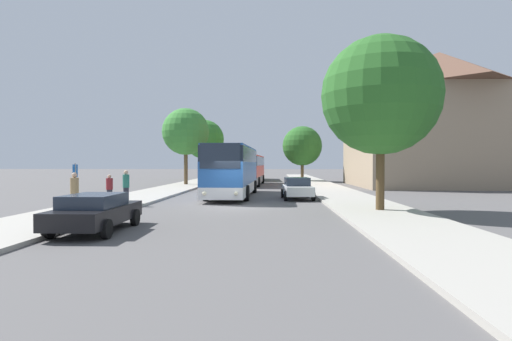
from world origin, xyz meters
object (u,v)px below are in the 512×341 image
at_px(bus_front, 233,170).
at_px(tree_right_near, 302,146).
at_px(bus_rear, 253,168).
at_px(bus_stop_sign, 75,181).
at_px(bus_middle, 249,169).
at_px(parked_car_left_curb, 96,211).
at_px(tree_right_mid, 381,96).
at_px(parked_car_right_near, 297,188).
at_px(pedestrian_walking_back, 110,189).
at_px(tree_left_near, 204,140).
at_px(tree_left_far, 186,132).
at_px(pedestrian_waiting_far, 126,186).
at_px(pedestrian_waiting_near, 75,192).

distance_m(bus_front, tree_right_near, 24.78).
xyz_separation_m(bus_rear, bus_stop_sign, (-6.51, -38.67, -0.22)).
distance_m(bus_middle, parked_car_left_curb, 30.31).
bearing_deg(bus_middle, parked_car_left_curb, -94.63).
relative_size(bus_front, tree_right_mid, 1.46).
bearing_deg(parked_car_right_near, pedestrian_walking_back, 20.43).
distance_m(bus_rear, tree_right_near, 8.88).
relative_size(bus_rear, tree_left_near, 1.33).
height_order(tree_left_far, tree_right_near, tree_left_far).
relative_size(parked_car_left_curb, tree_left_far, 0.54).
height_order(bus_front, parked_car_right_near, bus_front).
xyz_separation_m(parked_car_left_curb, tree_right_mid, (11.25, 5.74, 4.87)).
relative_size(tree_left_far, tree_right_near, 1.14).
relative_size(pedestrian_waiting_far, tree_right_near, 0.26).
bearing_deg(tree_right_mid, tree_left_far, 121.98).
relative_size(bus_stop_sign, pedestrian_waiting_far, 1.21).
bearing_deg(tree_left_far, pedestrian_walking_back, -89.52).
xyz_separation_m(bus_rear, tree_left_far, (-6.41, -14.91, 4.00)).
xyz_separation_m(parked_car_right_near, tree_left_far, (-10.85, 15.83, 5.00)).
height_order(pedestrian_waiting_near, pedestrian_walking_back, pedestrian_waiting_near).
height_order(bus_rear, tree_left_near, tree_left_near).
xyz_separation_m(bus_middle, parked_car_left_curb, (-3.62, -30.08, -1.02)).
bearing_deg(bus_stop_sign, parked_car_left_curb, -57.18).
bearing_deg(pedestrian_walking_back, tree_right_mid, -148.08).
relative_size(bus_stop_sign, pedestrian_waiting_near, 1.23).
bearing_deg(tree_left_far, bus_middle, 11.41).
bearing_deg(bus_front, tree_right_near, 75.66).
distance_m(bus_front, pedestrian_walking_back, 9.18).
height_order(bus_front, parked_car_left_curb, bus_front).
bearing_deg(pedestrian_walking_back, bus_middle, -64.71).
height_order(bus_stop_sign, tree_left_near, tree_left_near).
height_order(parked_car_left_curb, pedestrian_waiting_near, pedestrian_waiting_near).
bearing_deg(pedestrian_walking_back, bus_stop_sign, 127.27).
height_order(tree_left_far, tree_right_mid, tree_right_mid).
distance_m(pedestrian_waiting_near, tree_left_far, 25.18).
xyz_separation_m(bus_front, tree_right_mid, (7.94, -9.19, 3.69)).
bearing_deg(tree_left_near, bus_rear, 3.02).
relative_size(bus_rear, pedestrian_waiting_near, 6.22).
bearing_deg(tree_right_near, parked_car_right_near, -95.08).
bearing_deg(parked_car_left_curb, pedestrian_walking_back, 108.74).
bearing_deg(parked_car_right_near, pedestrian_waiting_near, 37.34).
distance_m(pedestrian_walking_back, tree_right_mid, 15.12).
bearing_deg(parked_car_left_curb, pedestrian_waiting_far, 102.89).
distance_m(tree_left_far, tree_right_mid, 27.09).
distance_m(bus_rear, parked_car_left_curb, 43.77).
distance_m(parked_car_right_near, pedestrian_waiting_far, 10.79).
bearing_deg(bus_rear, parked_car_right_near, -82.94).
bearing_deg(bus_front, parked_car_left_curb, -100.93).
height_order(parked_car_right_near, pedestrian_waiting_far, pedestrian_waiting_far).
distance_m(tree_left_near, tree_right_near, 14.42).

